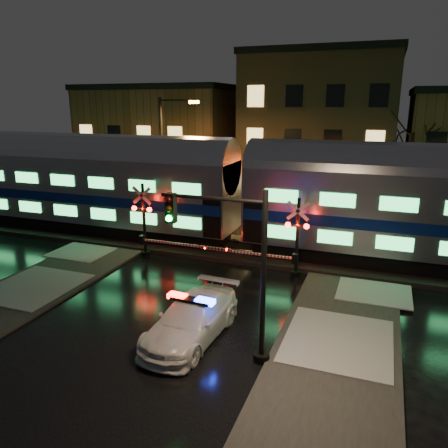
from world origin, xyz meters
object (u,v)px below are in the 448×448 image
Objects in this scene: police_car at (192,319)px; streetlight at (166,152)px; crossing_signal_left at (150,229)px; crossing_signal_right at (289,245)px; traffic_light at (236,272)px.

police_car is 0.60× the size of streetlight.
crossing_signal_left reaches higher than police_car.
crossing_signal_right is 0.65× the size of streetlight.
traffic_light is (1.78, -0.58, 2.22)m from police_car.
streetlight reaches higher than traffic_light.
police_car is at bearing -59.65° from streetlight.
streetlight is (-9.73, 6.70, 3.20)m from crossing_signal_right.
streetlight is (-9.60, 13.93, 1.83)m from traffic_light.
crossing_signal_left is at bearing 139.15° from traffic_light.
police_car is 0.93× the size of crossing_signal_right.
crossing_signal_left is (-7.28, 0.00, 0.07)m from crossing_signal_right.
police_car is 0.89× the size of crossing_signal_left.
traffic_light is 17.02m from streetlight.
crossing_signal_right reaches higher than police_car.
traffic_light is (7.15, -7.23, 1.30)m from crossing_signal_left.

